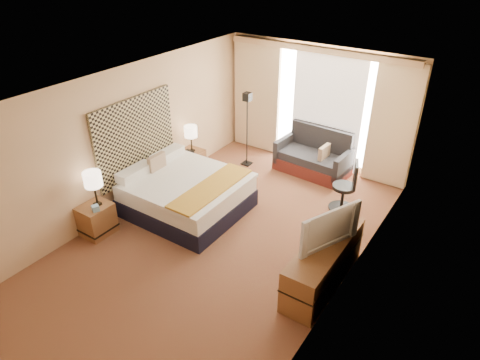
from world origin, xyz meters
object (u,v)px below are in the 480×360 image
Objects in this scene: lamp_right at (191,132)px; television at (325,225)px; nightstand_left at (97,220)px; desk_chair at (347,189)px; bed at (186,194)px; loveseat at (314,158)px; lamp_left at (93,180)px; media_dresser at (324,263)px; nightstand_right at (191,163)px; floor_lamp at (247,115)px.

television is (3.62, -1.46, 0.01)m from lamp_right.
desk_chair is at bearing 43.60° from nightstand_left.
bed is 2.01× the size of desk_chair.
nightstand_left is at bearing -120.09° from bed.
lamp_right reaches higher than loveseat.
bed is at bearing -112.03° from loveseat.
desk_chair is 4.45m from lamp_left.
lamp_left reaches higher than lamp_right.
lamp_right is at bearing 168.88° from desk_chair.
nightstand_left is 3.85m from media_dresser.
nightstand_left is 0.56× the size of desk_chair.
nightstand_left is 2.50m from nightstand_right.
media_dresser is 1.83× the size of desk_chair.
floor_lamp is 2.93× the size of lamp_right.
desk_chair is 0.95× the size of television.
nightstand_left is 0.76m from lamp_left.
nightstand_right is at bearing -123.88° from floor_lamp.
lamp_left is (-3.21, -3.02, 0.60)m from desk_chair.
floor_lamp is at bearing 56.12° from nightstand_right.
television reaches higher than media_dresser.
television is at bearing 164.50° from media_dresser.
television is (3.63, 1.01, -0.04)m from lamp_left.
loveseat is at bearing 117.06° from desk_chair.
nightstand_left is 1.62m from bed.
floor_lamp is 1.60× the size of television.
bed is (0.81, 1.40, 0.08)m from nightstand_left.
bed is 2.93m from television.
media_dresser is (3.70, -1.45, 0.07)m from nightstand_right.
nightstand_left is at bearing -101.40° from floor_lamp.
lamp_left is (0.02, -2.44, 0.76)m from nightstand_right.
floor_lamp is 2.65× the size of lamp_left.
bed is at bearing 59.65° from lamp_left.
loveseat is 1.53× the size of television.
nightstand_left is 2.63m from lamp_right.
nightstand_right is at bearing 158.60° from media_dresser.
desk_chair is at bearing 43.29° from lamp_left.
media_dresser is 4.01m from lamp_right.
television is (3.65, -1.44, 0.72)m from nightstand_right.
desk_chair reaches higher than nightstand_right.
floor_lamp is 1.27m from lamp_right.
nightstand_right is at bearing 90.57° from lamp_left.
nightstand_right is 0.71m from lamp_right.
desk_chair is (3.23, 3.08, 0.16)m from nightstand_left.
nightstand_right is 0.88× the size of lamp_left.
floor_lamp is at bearing 56.47° from lamp_right.
lamp_left is 1.11× the size of lamp_right.
television is at bearing 16.25° from nightstand_left.
desk_chair reaches higher than nightstand_left.
desk_chair is at bearing 9.75° from lamp_right.
lamp_right is at bearing 44.44° from nightstand_right.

